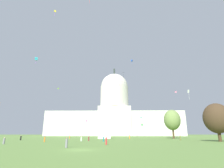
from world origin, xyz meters
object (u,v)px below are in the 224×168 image
(person_teal_near_tree_west, at_px, (104,139))
(kite_gold_high, at_px, (120,83))
(event_tent, at_px, (104,132))
(tree_east_far, at_px, (217,118))
(person_white_mid_left, at_px, (81,139))
(kite_green_low, at_px, (142,125))
(person_grey_lawn_far_left, at_px, (4,141))
(tree_east_mid, at_px, (172,120))
(capitol_building, at_px, (114,114))
(person_orange_front_center, at_px, (70,137))
(tree_east_near, at_px, (172,121))
(person_orange_mid_center, at_px, (45,139))
(person_grey_lawn_far_right, at_px, (67,143))
(kite_black_high, at_px, (123,74))
(person_black_back_center, at_px, (21,138))
(kite_yellow_high, at_px, (55,12))
(person_olive_front_left, at_px, (180,138))
(kite_turquoise_low, at_px, (141,118))
(kite_lime_mid, at_px, (58,88))
(kite_cyan_mid, at_px, (36,59))
(person_maroon_deep_crowd, at_px, (89,139))
(kite_white_mid, at_px, (188,92))
(kite_magenta_low, at_px, (86,121))
(kite_blue_high, at_px, (132,61))
(person_red_back_left, at_px, (106,141))

(person_teal_near_tree_west, distance_m, kite_gold_high, 109.41)
(event_tent, xyz_separation_m, tree_east_far, (35.92, -29.70, 3.99))
(person_white_mid_left, xyz_separation_m, kite_green_low, (30.23, 78.29, 7.89))
(person_grey_lawn_far_left, bearing_deg, tree_east_mid, 35.89)
(capitol_building, xyz_separation_m, person_orange_front_center, (-19.69, -97.14, -20.72))
(event_tent, bearing_deg, person_white_mid_left, -105.55)
(tree_east_near, xyz_separation_m, kite_gold_high, (-30.23, 44.84, 36.79))
(person_grey_lawn_far_left, bearing_deg, tree_east_near, 44.12)
(tree_east_mid, height_order, person_orange_mid_center, tree_east_mid)
(person_grey_lawn_far_right, distance_m, kite_black_high, 95.96)
(person_black_back_center, height_order, person_white_mid_left, person_black_back_center)
(person_orange_front_center, bearing_deg, kite_yellow_high, -104.56)
(person_olive_front_left, distance_m, kite_green_low, 71.65)
(person_orange_mid_center, height_order, kite_black_high, kite_black_high)
(kite_turquoise_low, bearing_deg, capitol_building, -146.09)
(person_teal_near_tree_west, relative_size, person_white_mid_left, 1.00)
(capitol_building, height_order, person_grey_lawn_far_left, capitol_building)
(kite_gold_high, xyz_separation_m, kite_turquoise_low, (13.94, -28.88, -33.34))
(person_white_mid_left, bearing_deg, kite_lime_mid, -155.25)
(person_grey_lawn_far_right, relative_size, person_grey_lawn_far_left, 1.10)
(kite_yellow_high, bearing_deg, kite_cyan_mid, 30.07)
(tree_east_near, distance_m, tree_east_mid, 24.26)
(person_olive_front_left, bearing_deg, person_maroon_deep_crowd, 126.31)
(kite_lime_mid, bearing_deg, person_grey_lawn_far_right, 153.71)
(tree_east_mid, distance_m, person_orange_front_center, 48.26)
(kite_white_mid, xyz_separation_m, kite_magenta_low, (-48.65, 32.10, -9.86))
(person_teal_near_tree_west, height_order, person_grey_lawn_far_left, person_teal_near_tree_west)
(person_olive_front_left, bearing_deg, person_orange_front_center, 92.09)
(kite_magenta_low, bearing_deg, kite_cyan_mid, -174.87)
(kite_white_mid, distance_m, kite_lime_mid, 91.18)
(person_maroon_deep_crowd, xyz_separation_m, person_olive_front_left, (30.73, 5.50, 0.06))
(tree_east_far, distance_m, kite_green_low, 80.99)
(kite_blue_high, xyz_separation_m, kite_green_low, (9.06, 30.79, -38.46))
(kite_white_mid, bearing_deg, person_orange_front_center, -160.49)
(person_grey_lawn_far_left, distance_m, kite_yellow_high, 55.86)
(kite_yellow_high, distance_m, kite_magenta_low, 61.12)
(tree_east_mid, bearing_deg, kite_yellow_high, -157.02)
(tree_east_far, bearing_deg, person_orange_front_center, 151.21)
(kite_yellow_high, bearing_deg, kite_green_low, -106.42)
(person_orange_mid_center, xyz_separation_m, person_red_back_left, (17.87, -12.03, 0.03))
(tree_east_far, xyz_separation_m, kite_turquoise_low, (-12.89, 69.44, 6.08))
(person_orange_front_center, height_order, kite_white_mid, kite_white_mid)
(tree_east_far, relative_size, person_orange_mid_center, 7.17)
(person_orange_mid_center, xyz_separation_m, person_orange_front_center, (-1.06, 31.83, 0.04))
(person_grey_lawn_far_right, height_order, person_black_back_center, person_black_back_center)
(person_grey_lawn_far_left, distance_m, kite_blue_high, 86.10)
(kite_white_mid, xyz_separation_m, kite_yellow_high, (-56.71, -11.10, 32.62))
(person_orange_front_center, distance_m, kite_magenta_low, 24.99)
(person_grey_lawn_far_right, distance_m, person_red_back_left, 10.26)
(tree_east_near, bearing_deg, kite_lime_mid, 167.25)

